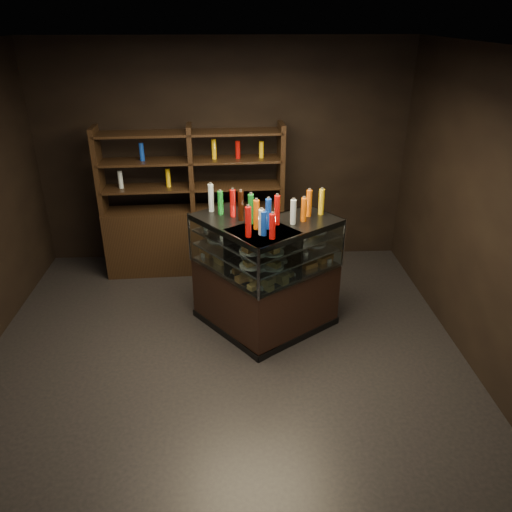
% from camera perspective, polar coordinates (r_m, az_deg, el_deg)
% --- Properties ---
extents(ground, '(5.00, 5.00, 0.00)m').
position_cam_1_polar(ground, '(5.31, -3.56, -11.65)').
color(ground, black).
rests_on(ground, ground).
extents(room_shell, '(5.02, 5.02, 3.01)m').
position_cam_1_polar(room_shell, '(4.40, -4.26, 8.77)').
color(room_shell, black).
rests_on(room_shell, ground).
extents(display_case, '(1.70, 1.31, 1.30)m').
position_cam_1_polar(display_case, '(5.51, 0.88, -4.51)').
color(display_case, black).
rests_on(display_case, ground).
extents(food_display, '(1.36, 0.97, 0.41)m').
position_cam_1_polar(food_display, '(5.25, 0.92, 0.68)').
color(food_display, '#DE9E4F').
rests_on(food_display, display_case).
extents(bottles_top, '(1.19, 0.83, 0.30)m').
position_cam_1_polar(bottles_top, '(5.08, 0.96, 5.20)').
color(bottles_top, silver).
rests_on(bottles_top, display_case).
extents(potted_conifer, '(0.31, 0.31, 0.66)m').
position_cam_1_polar(potted_conifer, '(5.55, 3.41, -5.03)').
color(potted_conifer, black).
rests_on(potted_conifer, ground).
extents(back_shelving, '(2.39, 0.53, 2.00)m').
position_cam_1_polar(back_shelving, '(6.80, -7.02, 3.08)').
color(back_shelving, black).
rests_on(back_shelving, ground).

